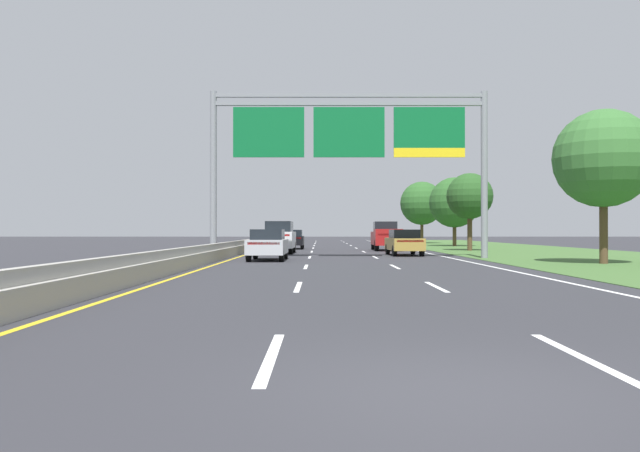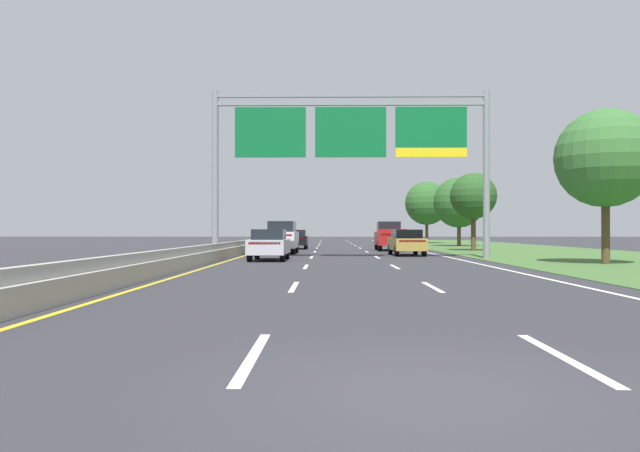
# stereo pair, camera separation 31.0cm
# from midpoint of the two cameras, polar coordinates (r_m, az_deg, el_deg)

# --- Properties ---
(ground_plane) EXTENTS (220.00, 220.00, 0.00)m
(ground_plane) POSITION_cam_midpoint_polar(r_m,az_deg,el_deg) (40.83, 1.51, -2.55)
(ground_plane) COLOR #2B2B30
(lane_striping) EXTENTS (11.96, 106.00, 0.01)m
(lane_striping) POSITION_cam_midpoint_polar(r_m,az_deg,el_deg) (40.38, 1.53, -2.56)
(lane_striping) COLOR white
(lane_striping) RESTS_ON ground
(grass_verge_right) EXTENTS (14.00, 110.00, 0.02)m
(grass_verge_right) POSITION_cam_midpoint_polar(r_m,az_deg,el_deg) (43.51, 20.22, -2.38)
(grass_verge_right) COLOR #3D602D
(grass_verge_right) RESTS_ON ground
(median_barrier_concrete) EXTENTS (0.60, 110.00, 0.85)m
(median_barrier_concrete) POSITION_cam_midpoint_polar(r_m,az_deg,el_deg) (41.17, -7.72, -2.03)
(median_barrier_concrete) COLOR #99968E
(median_barrier_concrete) RESTS_ON ground
(overhead_sign_gantry) EXTENTS (15.06, 0.42, 9.07)m
(overhead_sign_gantry) POSITION_cam_midpoint_polar(r_m,az_deg,el_deg) (33.24, 2.40, 8.10)
(overhead_sign_gantry) COLOR gray
(overhead_sign_gantry) RESTS_ON ground
(pickup_truck_red) EXTENTS (2.10, 5.44, 2.20)m
(pickup_truck_red) POSITION_cam_midpoint_polar(r_m,az_deg,el_deg) (46.69, 5.96, -0.96)
(pickup_truck_red) COLOR maroon
(pickup_truck_red) RESTS_ON ground
(car_gold_right_lane_sedan) EXTENTS (1.91, 4.44, 1.57)m
(car_gold_right_lane_sedan) POSITION_cam_midpoint_polar(r_m,az_deg,el_deg) (37.29, 7.60, -1.49)
(car_gold_right_lane_sedan) COLOR #A38438
(car_gold_right_lane_sedan) RESTS_ON ground
(car_white_left_lane_suv) EXTENTS (1.97, 4.73, 2.11)m
(car_white_left_lane_suv) POSITION_cam_midpoint_polar(r_m,az_deg,el_deg) (40.21, -4.07, -1.01)
(car_white_left_lane_suv) COLOR silver
(car_white_left_lane_suv) RESTS_ON ground
(car_silver_left_lane_sedan) EXTENTS (1.85, 4.41, 1.57)m
(car_silver_left_lane_sedan) POSITION_cam_midpoint_polar(r_m,az_deg,el_deg) (31.00, -5.24, -1.70)
(car_silver_left_lane_sedan) COLOR #B2B5BA
(car_silver_left_lane_sedan) RESTS_ON ground
(car_black_left_lane_sedan) EXTENTS (1.84, 4.41, 1.57)m
(car_black_left_lane_sedan) POSITION_cam_midpoint_polar(r_m,az_deg,el_deg) (50.13, -2.81, -1.22)
(car_black_left_lane_sedan) COLOR black
(car_black_left_lane_sedan) RESTS_ON ground
(roadside_tree_near) EXTENTS (4.42, 4.42, 6.97)m
(roadside_tree_near) POSITION_cam_midpoint_polar(r_m,az_deg,el_deg) (30.28, 24.69, 5.75)
(roadside_tree_near) COLOR #4C3823
(roadside_tree_near) RESTS_ON ground
(roadside_tree_mid) EXTENTS (3.43, 3.43, 5.79)m
(roadside_tree_mid) POSITION_cam_midpoint_polar(r_m,az_deg,el_deg) (46.63, 13.61, 2.72)
(roadside_tree_mid) COLOR #4C3823
(roadside_tree_mid) RESTS_ON ground
(roadside_tree_far) EXTENTS (4.83, 4.83, 6.62)m
(roadside_tree_far) POSITION_cam_midpoint_polar(r_m,az_deg,el_deg) (59.68, 12.29, 2.16)
(roadside_tree_far) COLOR #4C3823
(roadside_tree_far) RESTS_ON ground
(roadside_tree_distant) EXTENTS (5.13, 5.13, 7.30)m
(roadside_tree_distant) POSITION_cam_midpoint_polar(r_m,az_deg,el_deg) (72.88, 9.35, 2.11)
(roadside_tree_distant) COLOR #4C3823
(roadside_tree_distant) RESTS_ON ground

